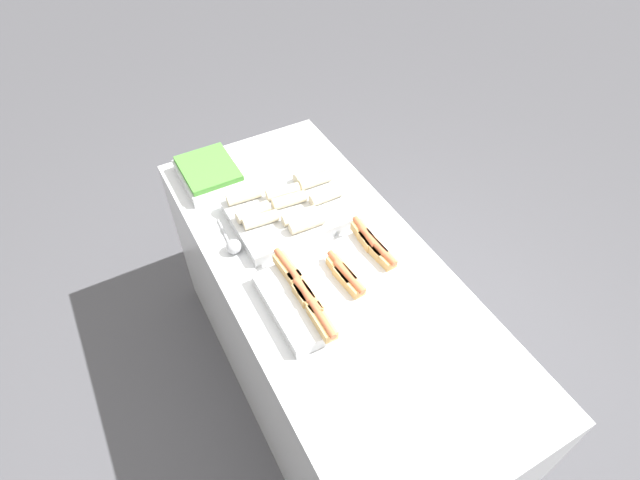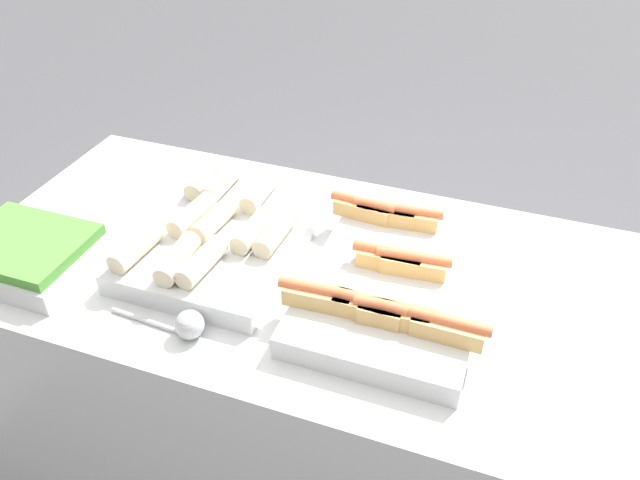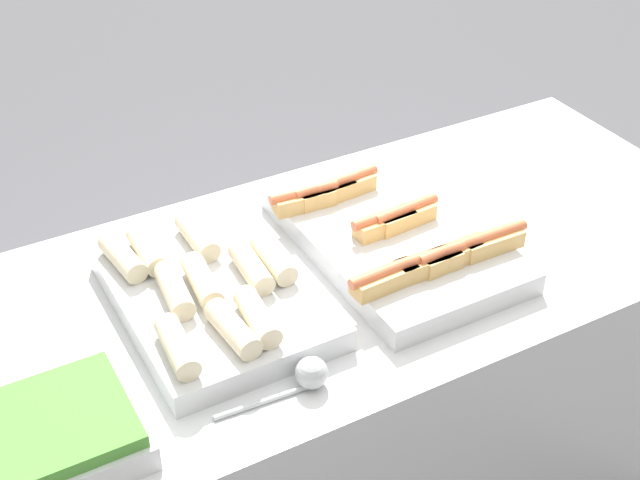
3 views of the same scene
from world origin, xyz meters
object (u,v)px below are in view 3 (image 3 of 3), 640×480
Objects in this scene: tray_hotdogs at (393,235)px; tray_wraps at (212,293)px; serving_spoon_near at (308,375)px; tray_side_front at (48,438)px.

tray_hotdogs is 0.40m from tray_wraps.
tray_wraps is at bearing 102.30° from serving_spoon_near.
serving_spoon_near is at bearing -8.79° from tray_side_front.
tray_side_front is at bearing -165.33° from tray_hotdogs.
tray_wraps is (-0.40, 0.00, 0.00)m from tray_hotdogs.
tray_wraps reaches higher than tray_side_front.
tray_side_front is 1.36× the size of serving_spoon_near.
tray_side_front is at bearing -150.83° from tray_wraps.
tray_hotdogs reaches higher than tray_wraps.
tray_side_front is (-0.77, -0.20, 0.00)m from tray_hotdogs.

